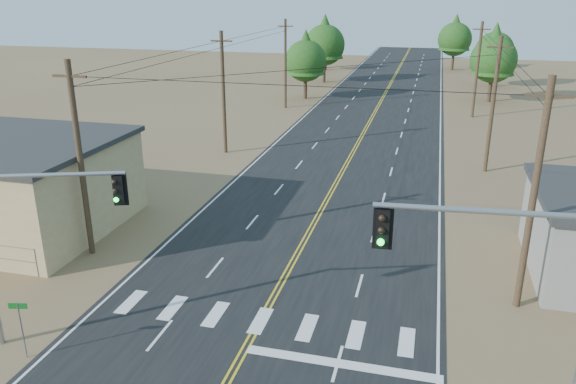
% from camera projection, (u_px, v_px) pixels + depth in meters
% --- Properties ---
extents(road, '(15.00, 200.00, 0.02)m').
position_uv_depth(road, '(344.00, 168.00, 43.45)').
color(road, black).
rests_on(road, ground).
extents(utility_pole_left_near, '(1.80, 0.30, 10.00)m').
position_uv_depth(utility_pole_left_near, '(80.00, 159.00, 27.80)').
color(utility_pole_left_near, '#4C3826').
rests_on(utility_pole_left_near, ground).
extents(utility_pole_left_mid, '(1.80, 0.30, 10.00)m').
position_uv_depth(utility_pole_left_mid, '(223.00, 92.00, 46.01)').
color(utility_pole_left_mid, '#4C3826').
rests_on(utility_pole_left_mid, ground).
extents(utility_pole_left_far, '(1.80, 0.30, 10.00)m').
position_uv_depth(utility_pole_left_far, '(285.00, 63.00, 64.22)').
color(utility_pole_left_far, '#4C3826').
rests_on(utility_pole_left_far, ground).
extents(utility_pole_right_near, '(1.80, 0.30, 10.00)m').
position_uv_depth(utility_pole_right_near, '(534.00, 196.00, 22.85)').
color(utility_pole_right_near, '#4C3826').
rests_on(utility_pole_right_near, ground).
extents(utility_pole_right_mid, '(1.80, 0.30, 10.00)m').
position_uv_depth(utility_pole_right_mid, '(493.00, 105.00, 41.07)').
color(utility_pole_right_mid, '#4C3826').
rests_on(utility_pole_right_mid, ground).
extents(utility_pole_right_far, '(1.80, 0.30, 10.00)m').
position_uv_depth(utility_pole_right_far, '(477.00, 69.00, 59.28)').
color(utility_pole_right_far, '#4C3826').
rests_on(utility_pole_right_far, ground).
extents(signal_mast_left, '(5.23, 2.04, 7.04)m').
position_uv_depth(signal_mast_left, '(24.00, 231.00, 20.51)').
color(signal_mast_left, gray).
rests_on(signal_mast_left, ground).
extents(signal_mast_right, '(6.33, 0.95, 7.60)m').
position_uv_depth(signal_mast_right, '(527.00, 289.00, 15.72)').
color(signal_mast_right, gray).
rests_on(signal_mast_right, ground).
extents(street_sign, '(0.68, 0.19, 2.33)m').
position_uv_depth(street_sign, '(20.00, 321.00, 20.59)').
color(street_sign, gray).
rests_on(street_sign, ground).
extents(tree_left_near, '(5.13, 5.13, 8.55)m').
position_uv_depth(tree_left_near, '(306.00, 57.00, 69.62)').
color(tree_left_near, '#3F2D1E').
rests_on(tree_left_near, ground).
extents(tree_left_mid, '(5.92, 5.92, 9.86)m').
position_uv_depth(tree_left_mid, '(325.00, 41.00, 81.98)').
color(tree_left_mid, '#3F2D1E').
rests_on(tree_left_mid, ground).
extents(tree_left_far, '(3.97, 3.97, 6.62)m').
position_uv_depth(tree_left_far, '(326.00, 46.00, 95.68)').
color(tree_left_far, '#3F2D1E').
rests_on(tree_left_far, ground).
extents(tree_right_near, '(5.53, 5.53, 9.22)m').
position_uv_depth(tree_right_near, '(494.00, 55.00, 67.55)').
color(tree_right_near, '#3F2D1E').
rests_on(tree_right_near, ground).
extents(tree_right_mid, '(5.36, 5.36, 8.94)m').
position_uv_depth(tree_right_mid, '(495.00, 47.00, 78.32)').
color(tree_right_mid, '#3F2D1E').
rests_on(tree_right_mid, ground).
extents(tree_right_far, '(5.61, 5.61, 9.35)m').
position_uv_depth(tree_right_far, '(455.00, 36.00, 94.93)').
color(tree_right_far, '#3F2D1E').
rests_on(tree_right_far, ground).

